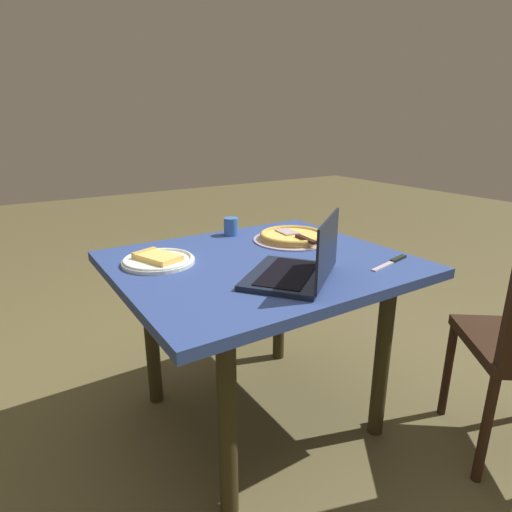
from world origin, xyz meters
TOP-DOWN VIEW (x-y plane):
  - ground_plane at (0.00, 0.00)m, footprint 12.00×12.00m
  - dining_table at (0.00, 0.00)m, footprint 1.07×0.93m
  - laptop at (0.01, 0.25)m, footprint 0.42×0.40m
  - pizza_plate at (0.34, -0.17)m, footprint 0.27×0.27m
  - pizza_tray at (-0.27, -0.15)m, footprint 0.35×0.35m
  - table_knife at (-0.40, 0.29)m, footprint 0.23×0.07m
  - drink_cup at (-0.08, -0.37)m, footprint 0.07×0.07m

SIDE VIEW (x-z plane):
  - ground_plane at x=0.00m, z-range 0.00..0.00m
  - dining_table at x=0.00m, z-range 0.26..0.97m
  - table_knife at x=-0.40m, z-range 0.70..0.71m
  - pizza_plate at x=0.34m, z-range 0.70..0.74m
  - pizza_tray at x=-0.27m, z-range 0.71..0.74m
  - drink_cup at x=-0.08m, z-range 0.71..0.79m
  - laptop at x=0.01m, z-range 0.64..0.86m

